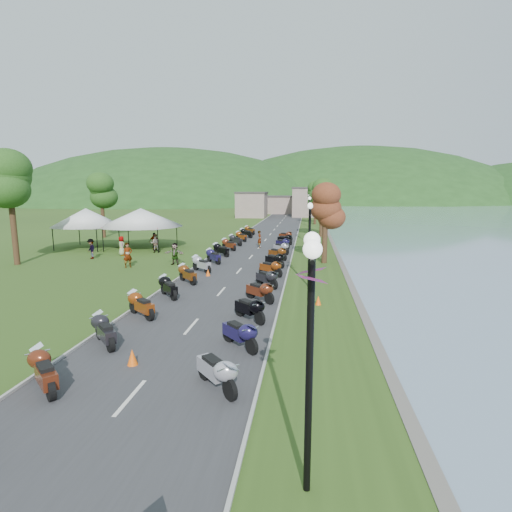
{
  "coord_description": "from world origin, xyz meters",
  "views": [
    {
      "loc": [
        4.91,
        -5.96,
        5.86
      ],
      "look_at": [
        1.37,
        21.0,
        1.3
      ],
      "focal_mm": 28.0,
      "sensor_mm": 36.0,
      "label": 1
    }
  ],
  "objects_px": {
    "streetlamp_near": "(309,371)",
    "vendor_tent_main": "(142,228)",
    "pedestrian_c": "(92,259)",
    "pedestrian_a": "(128,267)",
    "pedestrian_b": "(155,252)"
  },
  "relations": [
    {
      "from": "pedestrian_a",
      "to": "pedestrian_c",
      "type": "relative_size",
      "value": 1.1
    },
    {
      "from": "streetlamp_near",
      "to": "pedestrian_c",
      "type": "xyz_separation_m",
      "value": [
        -18.34,
        24.32,
        -2.5
      ]
    },
    {
      "from": "streetlamp_near",
      "to": "pedestrian_b",
      "type": "bearing_deg",
      "value": 116.68
    },
    {
      "from": "streetlamp_near",
      "to": "pedestrian_c",
      "type": "distance_m",
      "value": 30.56
    },
    {
      "from": "pedestrian_b",
      "to": "streetlamp_near",
      "type": "bearing_deg",
      "value": 93.77
    },
    {
      "from": "vendor_tent_main",
      "to": "pedestrian_a",
      "type": "relative_size",
      "value": 2.85
    },
    {
      "from": "vendor_tent_main",
      "to": "pedestrian_b",
      "type": "height_order",
      "value": "vendor_tent_main"
    },
    {
      "from": "streetlamp_near",
      "to": "pedestrian_c",
      "type": "bearing_deg",
      "value": 127.02
    },
    {
      "from": "pedestrian_a",
      "to": "pedestrian_c",
      "type": "bearing_deg",
      "value": 103.2
    },
    {
      "from": "streetlamp_near",
      "to": "vendor_tent_main",
      "type": "bearing_deg",
      "value": 118.28
    },
    {
      "from": "pedestrian_b",
      "to": "pedestrian_c",
      "type": "height_order",
      "value": "pedestrian_b"
    },
    {
      "from": "streetlamp_near",
      "to": "pedestrian_c",
      "type": "relative_size",
      "value": 2.91
    },
    {
      "from": "vendor_tent_main",
      "to": "pedestrian_a",
      "type": "xyz_separation_m",
      "value": [
        3.06,
        -9.76,
        -2.0
      ]
    },
    {
      "from": "streetlamp_near",
      "to": "vendor_tent_main",
      "type": "xyz_separation_m",
      "value": [
        -16.61,
        30.87,
        -0.5
      ]
    },
    {
      "from": "pedestrian_a",
      "to": "pedestrian_b",
      "type": "xyz_separation_m",
      "value": [
        -0.73,
        7.3,
        0.0
      ]
    }
  ]
}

